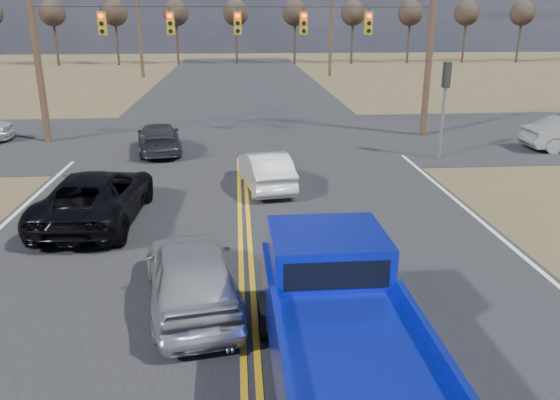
{
  "coord_description": "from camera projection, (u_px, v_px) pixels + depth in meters",
  "views": [
    {
      "loc": [
        -0.12,
        -7.95,
        5.64
      ],
      "look_at": [
        0.84,
        4.22,
        1.5
      ],
      "focal_mm": 35.0,
      "sensor_mm": 36.0,
      "label": 1
    }
  ],
  "objects": [
    {
      "name": "ground",
      "position": [
        251.0,
        363.0,
        9.33
      ],
      "size": [
        160.0,
        160.0,
        0.0
      ],
      "primitive_type": "plane",
      "color": "brown",
      "rests_on": "ground"
    },
    {
      "name": "road_main",
      "position": [
        243.0,
        188.0,
        18.77
      ],
      "size": [
        14.0,
        120.0,
        0.02
      ],
      "primitive_type": "cube",
      "color": "#28282B",
      "rests_on": "ground"
    },
    {
      "name": "road_cross",
      "position": [
        240.0,
        138.0,
        26.32
      ],
      "size": [
        120.0,
        12.0,
        0.02
      ],
      "primitive_type": "cube",
      "color": "#28282B",
      "rests_on": "ground"
    },
    {
      "name": "signal_gantry",
      "position": [
        249.0,
        29.0,
        24.53
      ],
      "size": [
        19.6,
        4.83,
        10.0
      ],
      "color": "#473323",
      "rests_on": "ground"
    },
    {
      "name": "utility_poles",
      "position": [
        238.0,
        25.0,
        23.7
      ],
      "size": [
        19.6,
        58.32,
        10.0
      ],
      "color": "#473323",
      "rests_on": "ground"
    },
    {
      "name": "treeline",
      "position": [
        237.0,
        14.0,
        32.95
      ],
      "size": [
        87.0,
        117.8,
        7.4
      ],
      "color": "#33261C",
      "rests_on": "ground"
    },
    {
      "name": "pickup_truck",
      "position": [
        341.0,
        333.0,
        8.31
      ],
      "size": [
        2.37,
        5.82,
        2.18
      ],
      "rotation": [
        0.0,
        0.0,
        0.01
      ],
      "color": "black",
      "rests_on": "ground"
    },
    {
      "name": "silver_suv",
      "position": [
        191.0,
        273.0,
        10.95
      ],
      "size": [
        2.43,
        4.53,
        1.46
      ],
      "primitive_type": "imported",
      "rotation": [
        0.0,
        0.0,
        3.31
      ],
      "color": "#929499",
      "rests_on": "ground"
    },
    {
      "name": "black_suv",
      "position": [
        96.0,
        196.0,
        15.57
      ],
      "size": [
        2.74,
        5.47,
        1.49
      ],
      "primitive_type": "imported",
      "rotation": [
        0.0,
        0.0,
        3.09
      ],
      "color": "black",
      "rests_on": "ground"
    },
    {
      "name": "white_car_queue",
      "position": [
        266.0,
        170.0,
        18.62
      ],
      "size": [
        1.91,
        4.06,
        1.29
      ],
      "primitive_type": "imported",
      "rotation": [
        0.0,
        0.0,
        3.29
      ],
      "color": "silver",
      "rests_on": "ground"
    },
    {
      "name": "dgrey_car_queue",
      "position": [
        159.0,
        138.0,
        23.5
      ],
      "size": [
        2.47,
        4.58,
        1.26
      ],
      "primitive_type": "imported",
      "rotation": [
        0.0,
        0.0,
        3.31
      ],
      "color": "#2D2D32",
      "rests_on": "ground"
    }
  ]
}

